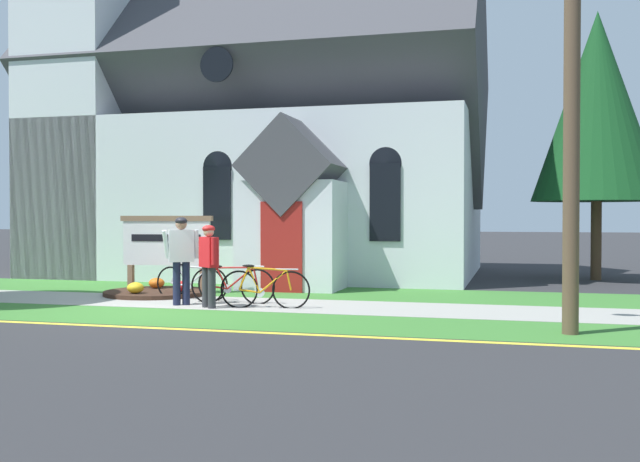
# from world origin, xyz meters

# --- Properties ---
(ground) EXTENTS (140.00, 140.00, 0.00)m
(ground) POSITION_xyz_m (0.00, 4.00, 0.00)
(ground) COLOR #2B2B2D
(sidewalk_slab) EXTENTS (32.00, 2.16, 0.01)m
(sidewalk_slab) POSITION_xyz_m (-1.04, 1.44, 0.01)
(sidewalk_slab) COLOR #99968E
(sidewalk_slab) RESTS_ON ground
(grass_verge) EXTENTS (32.00, 2.12, 0.01)m
(grass_verge) POSITION_xyz_m (-1.04, -0.70, 0.00)
(grass_verge) COLOR #38722D
(grass_verge) RESTS_ON ground
(church_lawn) EXTENTS (24.00, 2.87, 0.01)m
(church_lawn) POSITION_xyz_m (-1.04, 3.96, 0.00)
(church_lawn) COLOR #38722D
(church_lawn) RESTS_ON ground
(curb_paint_stripe) EXTENTS (28.00, 0.16, 0.01)m
(curb_paint_stripe) POSITION_xyz_m (-1.04, -1.91, 0.00)
(curb_paint_stripe) COLOR yellow
(curb_paint_stripe) RESTS_ON ground
(church_building) EXTENTS (13.08, 10.06, 13.95)m
(church_building) POSITION_xyz_m (-1.51, 9.17, 4.47)
(church_building) COLOR silver
(church_building) RESTS_ON ground
(church_sign) EXTENTS (2.21, 0.29, 1.77)m
(church_sign) POSITION_xyz_m (-1.31, 3.02, 1.16)
(church_sign) COLOR #7F6047
(church_sign) RESTS_ON ground
(flower_bed) EXTENTS (2.32, 2.32, 0.34)m
(flower_bed) POSITION_xyz_m (-1.30, 2.52, 0.08)
(flower_bed) COLOR #382319
(flower_bed) RESTS_ON ground
(bicycle_black) EXTENTS (1.72, 0.25, 0.78)m
(bicycle_black) POSITION_xyz_m (-0.17, 1.89, 0.37)
(bicycle_black) COLOR black
(bicycle_black) RESTS_ON ground
(bicycle_green) EXTENTS (1.80, 0.08, 0.79)m
(bicycle_green) POSITION_xyz_m (0.91, 1.49, 0.38)
(bicycle_green) COLOR black
(bicycle_green) RESTS_ON ground
(bicycle_yellow) EXTENTS (1.74, 0.27, 0.85)m
(bicycle_yellow) POSITION_xyz_m (1.81, 0.91, 0.38)
(bicycle_yellow) COLOR black
(bicycle_yellow) RESTS_ON ground
(cyclist_in_green_jersey) EXTENTS (0.63, 0.45, 1.74)m
(cyclist_in_green_jersey) POSITION_xyz_m (0.08, 0.90, 1.03)
(cyclist_in_green_jersey) COLOR #191E38
(cyclist_in_green_jersey) RESTS_ON ground
(cyclist_in_yellow_jersey) EXTENTS (0.47, 0.51, 1.59)m
(cyclist_in_yellow_jersey) POSITION_xyz_m (0.77, 0.64, 0.92)
(cyclist_in_yellow_jersey) COLOR #2D2D33
(cyclist_in_yellow_jersey) RESTS_ON ground
(utility_pole) EXTENTS (3.12, 0.28, 8.95)m
(utility_pole) POSITION_xyz_m (7.14, -0.86, 4.95)
(utility_pole) COLOR brown
(utility_pole) RESTS_ON ground
(roadside_conifer) EXTENTS (3.51, 3.51, 7.41)m
(roadside_conifer) POSITION_xyz_m (8.58, 9.23, 4.78)
(roadside_conifer) COLOR #4C3823
(roadside_conifer) RESTS_ON ground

